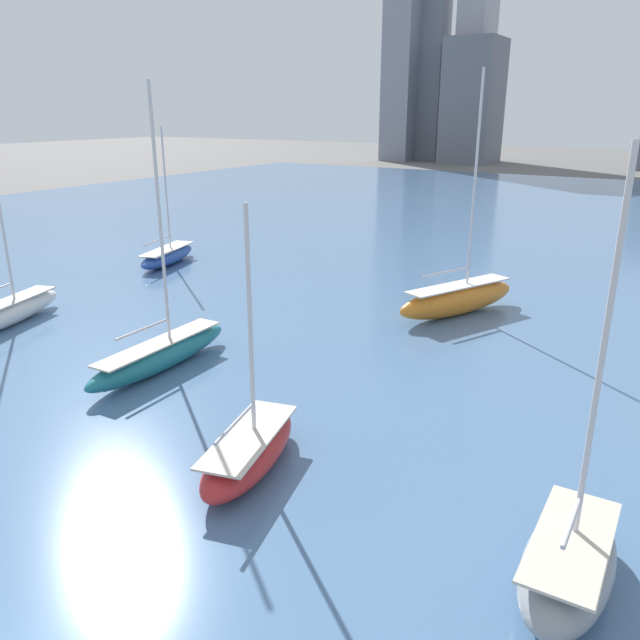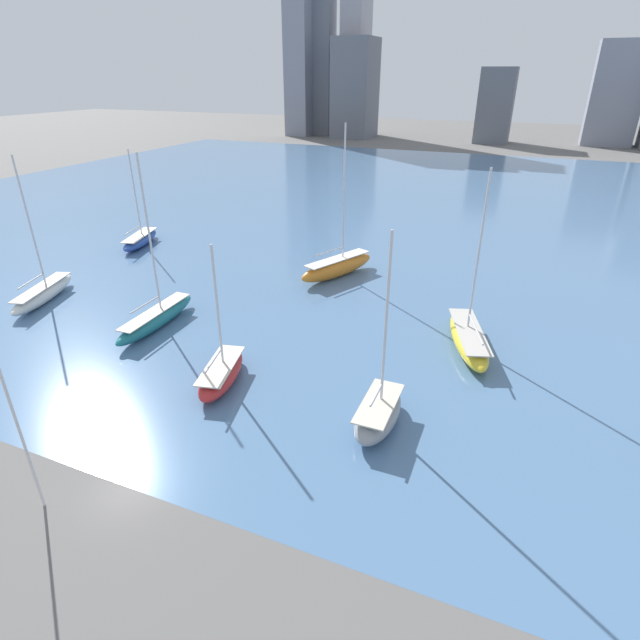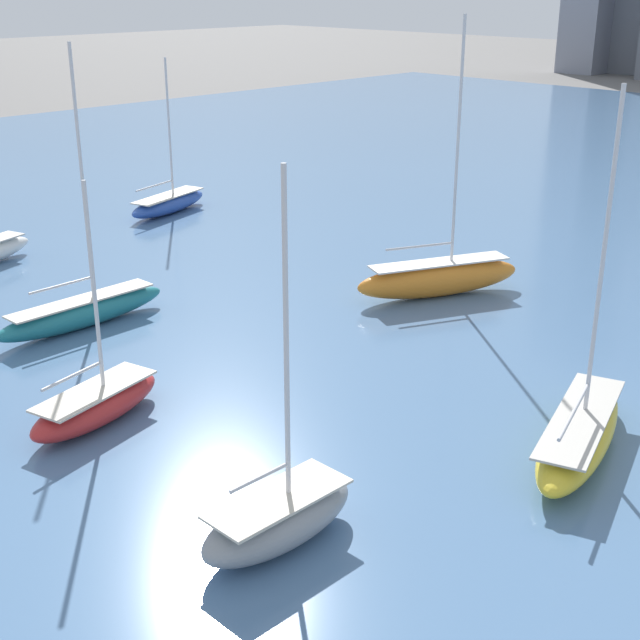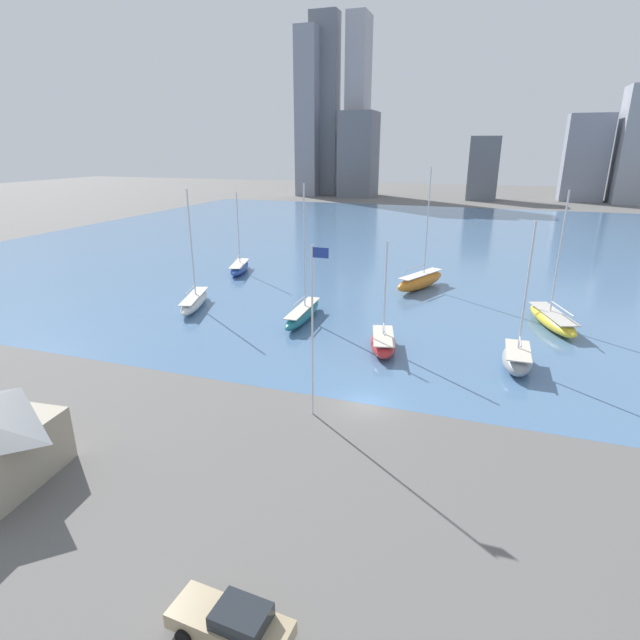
{
  "view_description": "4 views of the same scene",
  "coord_description": "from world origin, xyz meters",
  "px_view_note": "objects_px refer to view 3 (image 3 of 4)",
  "views": [
    {
      "loc": [
        12.87,
        -6.2,
        13.82
      ],
      "look_at": [
        -2.92,
        19.6,
        3.61
      ],
      "focal_mm": 35.0,
      "sensor_mm": 36.0,
      "label": 1
    },
    {
      "loc": [
        17.89,
        -15.14,
        20.95
      ],
      "look_at": [
        3.78,
        18.65,
        2.75
      ],
      "focal_mm": 28.0,
      "sensor_mm": 36.0,
      "label": 2
    },
    {
      "loc": [
        30.68,
        -6.53,
        18.32
      ],
      "look_at": [
        7.42,
        16.52,
        5.66
      ],
      "focal_mm": 50.0,
      "sensor_mm": 36.0,
      "label": 3
    },
    {
      "loc": [
        7.74,
        -33.76,
        18.92
      ],
      "look_at": [
        -7.94,
        12.12,
        2.04
      ],
      "focal_mm": 28.0,
      "sensor_mm": 36.0,
      "label": 4
    }
  ],
  "objects_px": {
    "sailboat_gray": "(279,517)",
    "sailboat_teal": "(83,311)",
    "sailboat_red": "(96,404)",
    "sailboat_orange": "(439,277)",
    "sailboat_blue": "(169,203)",
    "sailboat_yellow": "(579,432)"
  },
  "relations": [
    {
      "from": "sailboat_gray",
      "to": "sailboat_yellow",
      "type": "height_order",
      "value": "sailboat_yellow"
    },
    {
      "from": "sailboat_red",
      "to": "sailboat_orange",
      "type": "relative_size",
      "value": 0.65
    },
    {
      "from": "sailboat_teal",
      "to": "sailboat_blue",
      "type": "height_order",
      "value": "sailboat_teal"
    },
    {
      "from": "sailboat_red",
      "to": "sailboat_teal",
      "type": "relative_size",
      "value": 0.7
    },
    {
      "from": "sailboat_teal",
      "to": "sailboat_blue",
      "type": "bearing_deg",
      "value": 131.84
    },
    {
      "from": "sailboat_red",
      "to": "sailboat_blue",
      "type": "relative_size",
      "value": 0.86
    },
    {
      "from": "sailboat_yellow",
      "to": "sailboat_blue",
      "type": "height_order",
      "value": "sailboat_yellow"
    },
    {
      "from": "sailboat_gray",
      "to": "sailboat_teal",
      "type": "distance_m",
      "value": 23.57
    },
    {
      "from": "sailboat_gray",
      "to": "sailboat_blue",
      "type": "distance_m",
      "value": 47.48
    },
    {
      "from": "sailboat_gray",
      "to": "sailboat_orange",
      "type": "xyz_separation_m",
      "value": [
        -12.06,
        24.17,
        0.18
      ]
    },
    {
      "from": "sailboat_red",
      "to": "sailboat_blue",
      "type": "height_order",
      "value": "sailboat_blue"
    },
    {
      "from": "sailboat_yellow",
      "to": "sailboat_blue",
      "type": "xyz_separation_m",
      "value": [
        -44.63,
        11.61,
        -0.07
      ]
    },
    {
      "from": "sailboat_gray",
      "to": "sailboat_blue",
      "type": "xyz_separation_m",
      "value": [
        -40.62,
        24.59,
        -0.17
      ]
    },
    {
      "from": "sailboat_gray",
      "to": "sailboat_teal",
      "type": "bearing_deg",
      "value": 164.95
    },
    {
      "from": "sailboat_gray",
      "to": "sailboat_teal",
      "type": "xyz_separation_m",
      "value": [
        -22.81,
        5.97,
        -0.08
      ]
    },
    {
      "from": "sailboat_gray",
      "to": "sailboat_blue",
      "type": "relative_size",
      "value": 1.06
    },
    {
      "from": "sailboat_yellow",
      "to": "sailboat_orange",
      "type": "xyz_separation_m",
      "value": [
        -16.07,
        11.18,
        0.28
      ]
    },
    {
      "from": "sailboat_teal",
      "to": "sailboat_orange",
      "type": "relative_size",
      "value": 0.93
    },
    {
      "from": "sailboat_blue",
      "to": "sailboat_red",
      "type": "bearing_deg",
      "value": -56.96
    },
    {
      "from": "sailboat_orange",
      "to": "sailboat_blue",
      "type": "bearing_deg",
      "value": -156.56
    },
    {
      "from": "sailboat_orange",
      "to": "sailboat_red",
      "type": "bearing_deg",
      "value": -66.22
    },
    {
      "from": "sailboat_blue",
      "to": "sailboat_teal",
      "type": "bearing_deg",
      "value": -62.7
    }
  ]
}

